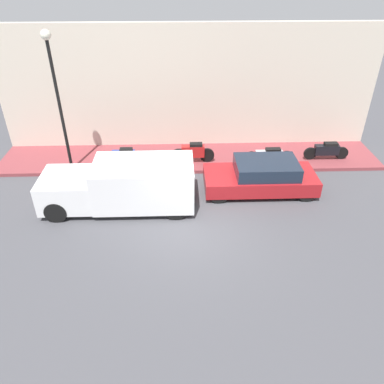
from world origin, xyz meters
name	(u,v)px	position (x,y,z in m)	size (l,w,h in m)	color
ground_plane	(194,227)	(0.00, 0.00, 0.00)	(60.00, 60.00, 0.00)	#47474C
sidewalk	(190,158)	(4.89, 0.00, 0.07)	(2.59, 16.39, 0.14)	brown
building_facade	(188,89)	(6.33, 0.00, 2.71)	(0.30, 16.39, 5.41)	beige
parked_car	(261,176)	(2.25, -2.63, 0.61)	(1.81, 4.18, 1.24)	maroon
delivery_van	(121,185)	(1.38, 2.50, 0.89)	(1.96, 5.29, 1.71)	white
motorcycle_black	(327,150)	(4.44, -5.89, 0.56)	(0.30, 1.93, 0.77)	black
motorcycle_blue	(124,156)	(4.27, 2.78, 0.55)	(0.30, 1.79, 0.73)	navy
scooter_silver	(269,156)	(4.01, -3.31, 0.57)	(0.30, 2.10, 0.75)	#B7B7BF
motorcycle_red	(193,152)	(4.38, -0.13, 0.61)	(0.30, 1.82, 0.87)	#B21E1E
streetlamp	(55,82)	(3.92, 4.92, 3.76)	(0.36, 0.36, 5.41)	black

